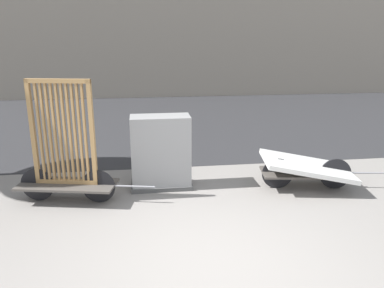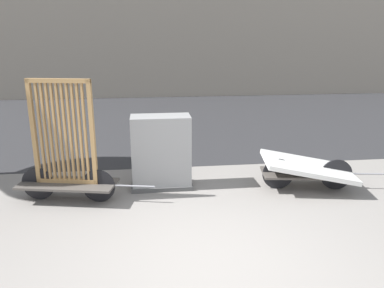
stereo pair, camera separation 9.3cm
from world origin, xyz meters
The scene contains 5 objects.
ground_plane centered at (0.00, 0.00, 0.00)m, with size 60.00×60.00×0.00m, color gray.
road_strip centered at (0.00, 8.77, 0.00)m, with size 56.00×10.05×0.01m.
bike_cart_with_bedframe centered at (-2.18, 2.24, 0.74)m, with size 2.39×0.97×2.14m.
bike_cart_with_mattress centered at (2.19, 2.24, 0.40)m, with size 2.42×1.29×0.63m.
utility_cabinet centered at (-0.53, 2.68, 0.65)m, with size 1.16×0.59×1.39m.
Camera 1 is at (-0.85, -4.05, 2.78)m, focal length 35.00 mm.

